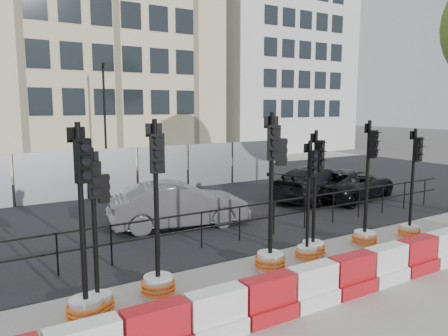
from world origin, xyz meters
TOP-DOWN VIEW (x-y plane):
  - ground at (0.00, 0.00)m, footprint 120.00×120.00m
  - sidewalk_near at (0.00, -3.00)m, footprint 40.00×6.00m
  - road at (0.00, 7.00)m, footprint 40.00×14.00m
  - sidewalk_far at (0.00, 16.00)m, footprint 40.00×4.00m
  - building_cream at (2.00, 21.99)m, footprint 15.00×10.06m
  - building_white at (17.00, 21.99)m, footprint 12.00×9.06m
  - kerb_railing at (0.00, 1.20)m, footprint 18.00×0.04m
  - heras_fencing at (-0.01, 9.80)m, footprint 14.33×1.72m
  - lamp_post_far at (0.50, 14.98)m, footprint 0.12×0.56m
  - barrier_row at (-0.00, -2.80)m, footprint 13.60×0.50m
  - traffic_signal_a at (-4.80, -1.17)m, footprint 0.68×0.68m
  - traffic_signal_b at (-4.54, -1.00)m, footprint 0.59×0.59m
  - traffic_signal_c at (-3.34, -0.91)m, footprint 0.69×0.69m
  - traffic_signal_d at (-0.64, -1.02)m, footprint 0.71×0.71m
  - traffic_signal_e at (0.54, -0.93)m, footprint 0.58×0.58m
  - traffic_signal_f at (0.88, -0.79)m, footprint 0.62×0.62m
  - traffic_signal_g at (2.60, -0.93)m, footprint 0.66×0.66m
  - traffic_signal_h at (4.24, -1.13)m, footprint 0.61×0.61m
  - car_b at (-0.79, 3.41)m, footprint 3.12×4.83m
  - car_c at (5.64, 4.12)m, footprint 4.55×5.71m
  - car_d at (6.88, 3.41)m, footprint 3.85×5.22m

SIDE VIEW (x-z plane):
  - ground at x=0.00m, z-range 0.00..0.00m
  - sidewalk_near at x=0.00m, z-range 0.00..0.02m
  - sidewalk_far at x=0.00m, z-range 0.00..0.02m
  - road at x=0.00m, z-range 0.00..0.03m
  - barrier_row at x=0.00m, z-range -0.03..0.77m
  - traffic_signal_e at x=0.54m, z-range -0.86..2.07m
  - car_d at x=6.88m, z-range 0.00..1.22m
  - traffic_signal_h at x=4.24m, z-range -0.91..2.20m
  - car_c at x=5.64m, z-range 0.00..1.34m
  - heras_fencing at x=-0.01m, z-range -0.32..1.68m
  - kerb_railing at x=0.00m, z-range 0.19..1.19m
  - traffic_signal_g at x=2.60m, z-range -0.99..2.38m
  - car_b at x=-0.79m, z-range 0.00..1.40m
  - traffic_signal_a at x=-4.80m, z-range -1.02..2.45m
  - traffic_signal_b at x=-4.54m, z-range -0.79..2.23m
  - traffic_signal_c at x=-3.34m, z-range -1.02..2.46m
  - traffic_signal_f at x=0.88m, z-range -0.82..2.33m
  - traffic_signal_d at x=-0.64m, z-range -0.94..2.65m
  - lamp_post_far at x=0.50m, z-range 0.22..6.22m
  - building_white at x=17.00m, z-range 0.00..16.00m
  - building_cream at x=2.00m, z-range 0.00..18.00m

